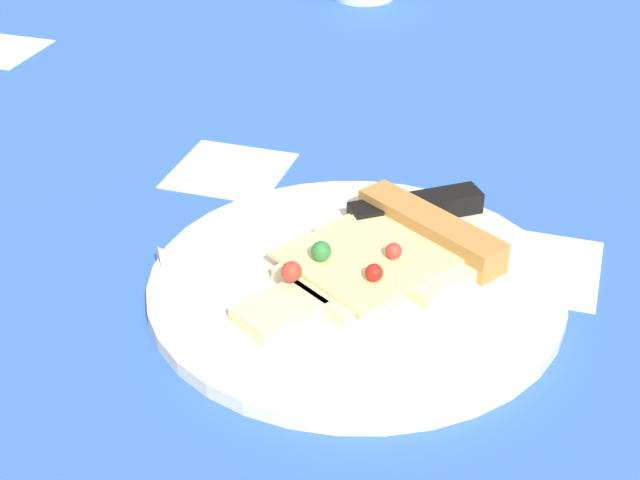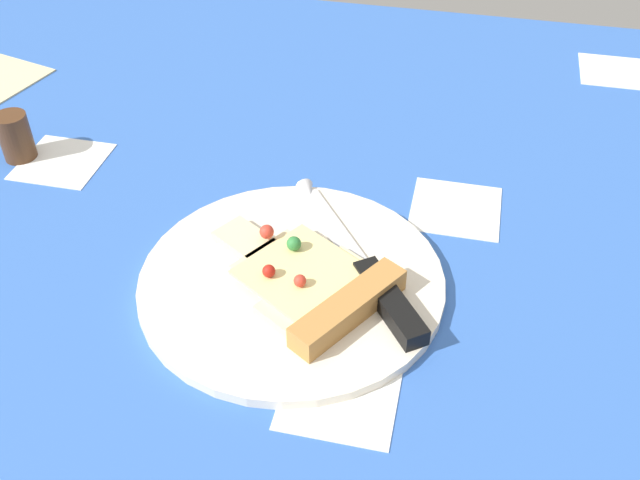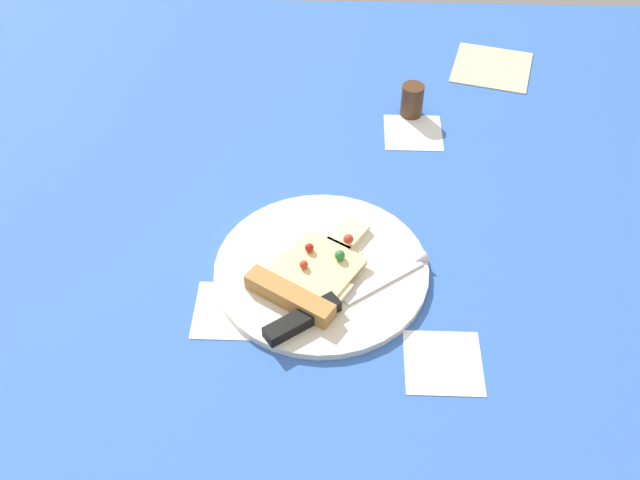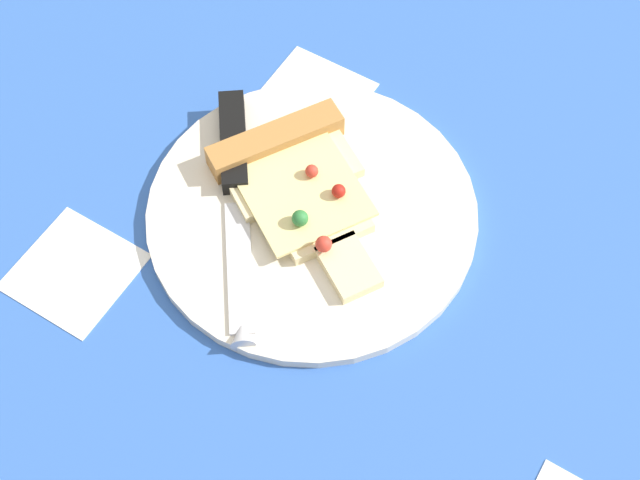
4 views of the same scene
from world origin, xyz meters
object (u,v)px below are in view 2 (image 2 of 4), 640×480
(knife, at_px, (366,270))
(pepper_shaker, at_px, (15,137))
(pizza_slice, at_px, (311,284))
(plate, at_px, (292,281))

(knife, height_order, pepper_shaker, pepper_shaker)
(knife, distance_m, pepper_shaker, 0.43)
(knife, bearing_deg, pizza_slice, 179.00)
(knife, bearing_deg, pepper_shaker, 127.91)
(pizza_slice, distance_m, knife, 0.05)
(pepper_shaker, bearing_deg, pizza_slice, 68.34)
(pizza_slice, bearing_deg, plate, 90.25)
(plate, xyz_separation_m, knife, (-0.02, 0.06, 0.01))
(plate, relative_size, pizza_slice, 1.46)
(pizza_slice, bearing_deg, pepper_shaker, 100.15)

